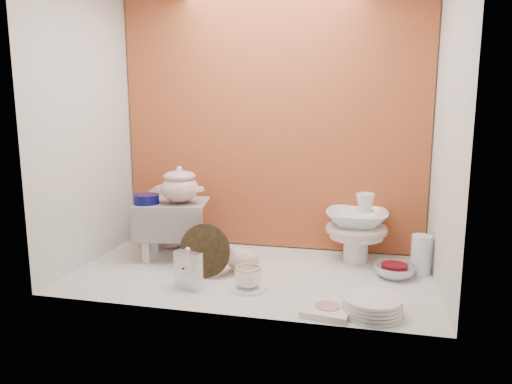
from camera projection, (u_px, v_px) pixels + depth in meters
ground at (251, 273)px, 2.42m from camera, size 1.80×1.80×0.00m
niche_shell at (259, 89)px, 2.43m from camera, size 1.86×1.03×1.53m
step_stool at (173, 229)px, 2.66m from camera, size 0.43×0.39×0.32m
soup_tureen at (180, 185)px, 2.57m from camera, size 0.25×0.25×0.21m
cobalt_bowl at (146, 199)px, 2.57m from camera, size 0.18×0.18×0.05m
floral_platter at (167, 216)px, 2.84m from camera, size 0.40×0.14×0.38m
blue_white_vase at (188, 228)px, 2.87m from camera, size 0.28×0.28×0.24m
lacquer_tray at (205, 251)px, 2.36m from camera, size 0.27×0.09×0.27m
mantel_clock at (188, 268)px, 2.20m from camera, size 0.14×0.08×0.20m
plush_pig at (242, 259)px, 2.43m from camera, size 0.26×0.21×0.13m
teacup_saucer at (248, 288)px, 2.20m from camera, size 0.21×0.21×0.01m
gold_rim_teacup at (248, 277)px, 2.19m from camera, size 0.14×0.14×0.10m
lattice_dish at (327, 309)px, 1.96m from camera, size 0.22×0.22×0.03m
dinner_plate_stack at (372, 306)px, 1.94m from camera, size 0.29×0.29×0.07m
crystal_bowl at (394, 271)px, 2.36m from camera, size 0.26×0.26×0.06m
clear_glass_vase at (421, 255)px, 2.40m from camera, size 0.13×0.13×0.20m
porcelain_tower at (356, 227)px, 2.58m from camera, size 0.39×0.39×0.38m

